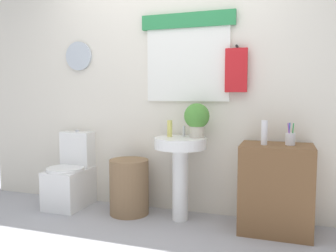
# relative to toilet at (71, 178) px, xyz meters

# --- Properties ---
(back_wall) EXTENTS (4.40, 0.18, 2.60)m
(back_wall) POSITION_rel_toilet_xyz_m (1.04, 0.26, 1.01)
(back_wall) COLOR silver
(back_wall) RESTS_ON ground_plane
(toilet) EXTENTS (0.38, 0.51, 0.79)m
(toilet) POSITION_rel_toilet_xyz_m (0.00, 0.00, 0.00)
(toilet) COLOR white
(toilet) RESTS_ON ground_plane
(laundry_hamper) EXTENTS (0.38, 0.38, 0.54)m
(laundry_hamper) POSITION_rel_toilet_xyz_m (0.69, -0.04, -0.03)
(laundry_hamper) COLOR #846647
(laundry_hamper) RESTS_ON ground_plane
(pedestal_sink) EXTENTS (0.48, 0.48, 0.78)m
(pedestal_sink) POSITION_rel_toilet_xyz_m (1.22, -0.04, 0.28)
(pedestal_sink) COLOR white
(pedestal_sink) RESTS_ON ground_plane
(faucet) EXTENTS (0.03, 0.03, 0.10)m
(faucet) POSITION_rel_toilet_xyz_m (1.22, 0.08, 0.53)
(faucet) COLOR silver
(faucet) RESTS_ON pedestal_sink
(wooden_cabinet) EXTENTS (0.60, 0.44, 0.75)m
(wooden_cabinet) POSITION_rel_toilet_xyz_m (2.07, -0.04, 0.08)
(wooden_cabinet) COLOR brown
(wooden_cabinet) RESTS_ON ground_plane
(soap_bottle) EXTENTS (0.05, 0.05, 0.15)m
(soap_bottle) POSITION_rel_toilet_xyz_m (1.10, 0.01, 0.56)
(soap_bottle) COLOR #DBD166
(soap_bottle) RESTS_ON pedestal_sink
(potted_plant) EXTENTS (0.24, 0.24, 0.32)m
(potted_plant) POSITION_rel_toilet_xyz_m (1.36, 0.02, 0.66)
(potted_plant) COLOR beige
(potted_plant) RESTS_ON pedestal_sink
(lotion_bottle) EXTENTS (0.05, 0.05, 0.21)m
(lotion_bottle) POSITION_rel_toilet_xyz_m (1.97, -0.08, 0.56)
(lotion_bottle) COLOR white
(lotion_bottle) RESTS_ON wooden_cabinet
(toothbrush_cup) EXTENTS (0.08, 0.08, 0.19)m
(toothbrush_cup) POSITION_rel_toilet_xyz_m (2.17, -0.02, 0.51)
(toothbrush_cup) COLOR silver
(toothbrush_cup) RESTS_ON wooden_cabinet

